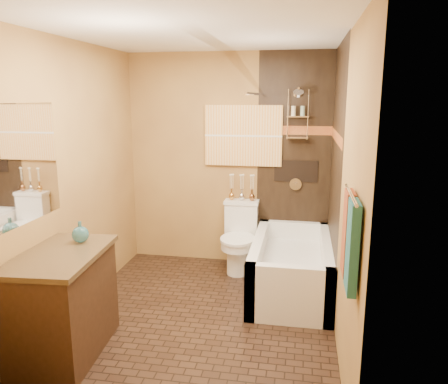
% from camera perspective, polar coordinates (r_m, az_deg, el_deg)
% --- Properties ---
extents(floor, '(3.00, 3.00, 0.00)m').
position_cam_1_polar(floor, '(4.18, -3.10, -16.17)').
color(floor, black).
rests_on(floor, ground).
extents(wall_left, '(0.02, 3.00, 2.50)m').
position_cam_1_polar(wall_left, '(4.19, -19.48, 1.40)').
color(wall_left, '#B08944').
rests_on(wall_left, floor).
extents(wall_right, '(0.02, 3.00, 2.50)m').
position_cam_1_polar(wall_right, '(3.66, 15.26, 0.17)').
color(wall_right, '#B08944').
rests_on(wall_right, floor).
extents(wall_back, '(2.40, 0.02, 2.50)m').
position_cam_1_polar(wall_back, '(5.20, 0.56, 4.12)').
color(wall_back, '#B08944').
rests_on(wall_back, floor).
extents(wall_front, '(2.40, 0.02, 2.50)m').
position_cam_1_polar(wall_front, '(2.37, -11.91, -6.31)').
color(wall_front, '#B08944').
rests_on(wall_front, floor).
extents(ceiling, '(3.00, 3.00, 0.00)m').
position_cam_1_polar(ceiling, '(3.71, -3.58, 20.16)').
color(ceiling, silver).
rests_on(ceiling, wall_back).
extents(alcove_tile_back, '(0.85, 0.01, 2.50)m').
position_cam_1_polar(alcove_tile_back, '(5.11, 9.15, 3.82)').
color(alcove_tile_back, black).
rests_on(alcove_tile_back, wall_back).
extents(alcove_tile_right, '(0.01, 1.50, 2.50)m').
position_cam_1_polar(alcove_tile_right, '(4.39, 14.31, 2.21)').
color(alcove_tile_right, black).
rests_on(alcove_tile_right, wall_right).
extents(mosaic_band_back, '(0.85, 0.01, 0.10)m').
position_cam_1_polar(mosaic_band_back, '(5.06, 9.29, 7.95)').
color(mosaic_band_back, '#94381B').
rests_on(mosaic_band_back, alcove_tile_back).
extents(mosaic_band_right, '(0.01, 1.50, 0.10)m').
position_cam_1_polar(mosaic_band_right, '(4.35, 14.44, 7.02)').
color(mosaic_band_right, '#94381B').
rests_on(mosaic_band_right, alcove_tile_right).
extents(alcove_niche, '(0.50, 0.01, 0.25)m').
position_cam_1_polar(alcove_niche, '(5.12, 9.39, 2.70)').
color(alcove_niche, black).
rests_on(alcove_niche, alcove_tile_back).
extents(shower_fixtures, '(0.24, 0.33, 1.16)m').
position_cam_1_polar(shower_fixtures, '(4.96, 9.58, 8.38)').
color(shower_fixtures, silver).
rests_on(shower_fixtures, floor).
extents(curtain_rod, '(0.03, 1.55, 0.03)m').
position_cam_1_polar(curtain_rod, '(4.34, 4.20, 12.65)').
color(curtain_rod, silver).
rests_on(curtain_rod, wall_back).
extents(towel_bar, '(0.02, 0.55, 0.02)m').
position_cam_1_polar(towel_bar, '(2.59, 16.28, -0.30)').
color(towel_bar, silver).
rests_on(towel_bar, wall_right).
extents(towel_teal, '(0.05, 0.22, 0.52)m').
position_cam_1_polar(towel_teal, '(2.54, 16.42, -6.90)').
color(towel_teal, '#1D5A63').
rests_on(towel_teal, towel_bar).
extents(towel_rust, '(0.05, 0.22, 0.52)m').
position_cam_1_polar(towel_rust, '(2.79, 15.88, -5.15)').
color(towel_rust, maroon).
rests_on(towel_rust, towel_bar).
extents(sunset_painting, '(0.90, 0.04, 0.70)m').
position_cam_1_polar(sunset_painting, '(5.11, 2.53, 7.35)').
color(sunset_painting, gold).
rests_on(sunset_painting, wall_back).
extents(vanity_mirror, '(0.01, 1.00, 0.90)m').
position_cam_1_polar(vanity_mirror, '(3.55, -25.25, 3.16)').
color(vanity_mirror, white).
rests_on(vanity_mirror, wall_left).
extents(bathtub, '(0.80, 1.50, 0.55)m').
position_cam_1_polar(bathtub, '(4.67, 8.81, -10.13)').
color(bathtub, white).
rests_on(bathtub, floor).
extents(toilet, '(0.41, 0.60, 0.80)m').
position_cam_1_polar(toilet, '(5.09, 2.00, -5.89)').
color(toilet, white).
rests_on(toilet, floor).
extents(vanity, '(0.65, 0.99, 0.84)m').
position_cam_1_polar(vanity, '(3.72, -20.28, -13.49)').
color(vanity, black).
rests_on(vanity, floor).
extents(teal_bottle, '(0.17, 0.17, 0.21)m').
position_cam_1_polar(teal_bottle, '(3.72, -18.27, -5.00)').
color(teal_bottle, '#276975').
rests_on(teal_bottle, vanity).
extents(bud_vases, '(0.31, 0.06, 0.30)m').
position_cam_1_polar(bud_vases, '(5.11, 2.34, 0.70)').
color(bud_vases, '#BB823A').
rests_on(bud_vases, toilet).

